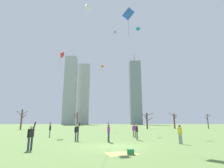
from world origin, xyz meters
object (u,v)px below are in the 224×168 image
object	(u,v)px
bare_tree_center	(174,120)
bare_tree_right_of_center	(208,121)
kite_flyer_foreground_left_blue	(91,100)
bystander_watching_nearby	(134,130)
bystander_strolling_midfield	(180,133)
bare_tree_rightmost	(77,120)
kite_flyer_foreground_right_white	(48,98)
distant_kite_drifting_left_orange	(104,72)
kite_flyer_far_back_green	(101,105)
distant_kite_low_near_trees_purple	(115,44)
distant_kite_drifting_right_teal	(140,37)
bystander_far_off_by_trees	(137,131)
bare_tree_left_of_center	(147,120)
bare_tree_far_right_edge	(22,119)
picnic_spot	(127,153)
kite_flyer_midfield_right_red	(53,109)

from	to	relation	value
bare_tree_center	bare_tree_right_of_center	bearing A→B (deg)	0.72
kite_flyer_foreground_left_blue	bystander_watching_nearby	xyz separation A→B (m)	(5.10, 4.61, -3.24)
bystander_watching_nearby	bystander_strolling_midfield	size ratio (longest dim) A/B	1.00
bystander_watching_nearby	bare_tree_right_of_center	distance (m)	40.94
bystander_watching_nearby	bare_tree_rightmost	world-z (taller)	bare_tree_rightmost
bystander_strolling_midfield	bare_tree_rightmost	bearing A→B (deg)	114.10
kite_flyer_foreground_right_white	distant_kite_drifting_left_orange	size ratio (longest dim) A/B	1.11
kite_flyer_far_back_green	bare_tree_rightmost	distance (m)	34.46
distant_kite_low_near_trees_purple	distant_kite_drifting_right_teal	xyz separation A→B (m)	(4.63, -5.29, -1.03)
bystander_strolling_midfield	distant_kite_low_near_trees_purple	bearing A→B (deg)	103.24
bystander_far_off_by_trees	bare_tree_left_of_center	bearing A→B (deg)	76.02
bystander_far_off_by_trees	bare_tree_rightmost	size ratio (longest dim) A/B	0.35
distant_kite_low_near_trees_purple	bystander_strolling_midfield	bearing A→B (deg)	-76.76
distant_kite_drifting_left_orange	bare_tree_right_of_center	distance (m)	35.28
bare_tree_right_of_center	bare_tree_center	xyz separation A→B (m)	(-10.25, -0.13, 0.12)
bare_tree_far_right_edge	bare_tree_center	size ratio (longest dim) A/B	1.09
bystander_watching_nearby	bare_tree_left_of_center	size ratio (longest dim) A/B	0.35
kite_flyer_foreground_right_white	distant_kite_low_near_trees_purple	xyz separation A→B (m)	(6.19, 22.61, 15.52)
bystander_strolling_midfield	distant_kite_drifting_left_orange	world-z (taller)	distant_kite_drifting_left_orange
picnic_spot	bare_tree_rightmost	xyz separation A→B (m)	(-9.88, 38.50, 2.43)
bare_tree_right_of_center	bare_tree_center	size ratio (longest dim) A/B	0.90
distant_kite_drifting_left_orange	kite_flyer_foreground_left_blue	bearing A→B (deg)	-91.32
bystander_far_off_by_trees	bystander_strolling_midfield	size ratio (longest dim) A/B	1.00
kite_flyer_far_back_green	picnic_spot	bearing A→B (deg)	-70.32
bare_tree_far_right_edge	bare_tree_rightmost	world-z (taller)	bare_tree_far_right_edge
bare_tree_center	picnic_spot	bearing A→B (deg)	-113.57
bare_tree_left_of_center	bare_tree_rightmost	xyz separation A→B (m)	(-19.96, -2.57, -0.05)
bystander_far_off_by_trees	bystander_strolling_midfield	world-z (taller)	same
bare_tree_left_of_center	picnic_spot	bearing A→B (deg)	-103.78
kite_flyer_foreground_right_white	bare_tree_left_of_center	bearing A→B (deg)	67.09
kite_flyer_foreground_left_blue	bare_tree_center	xyz separation A→B (m)	(21.63, 35.42, -1.62)
distant_kite_drifting_left_orange	bare_tree_far_right_edge	distance (m)	25.69
kite_flyer_foreground_left_blue	bare_tree_left_of_center	size ratio (longest dim) A/B	3.20
bare_tree_rightmost	distant_kite_drifting_left_orange	bearing A→B (deg)	-40.32
bare_tree_right_of_center	picnic_spot	bearing A→B (deg)	-123.95
kite_flyer_midfield_right_red	picnic_spot	distance (m)	16.65
bystander_strolling_midfield	bare_tree_left_of_center	distance (m)	36.54
distant_kite_drifting_left_orange	distant_kite_drifting_right_teal	size ratio (longest dim) A/B	0.80
bare_tree_center	kite_flyer_midfield_right_red	bearing A→B (deg)	-133.27
bare_tree_left_of_center	kite_flyer_midfield_right_red	bearing A→B (deg)	-124.51
bare_tree_rightmost	distant_kite_low_near_trees_purple	bearing A→B (deg)	-51.52
bystander_far_off_by_trees	distant_kite_drifting_left_orange	bearing A→B (deg)	100.22
distant_kite_low_near_trees_purple	bare_tree_center	size ratio (longest dim) A/B	4.69
kite_flyer_midfield_right_red	bare_tree_left_of_center	world-z (taller)	kite_flyer_midfield_right_red
kite_flyer_midfield_right_red	distant_kite_drifting_right_teal	bearing A→B (deg)	26.46
kite_flyer_midfield_right_red	bystander_watching_nearby	xyz separation A→B (m)	(10.91, -1.67, -2.79)
distant_kite_drifting_right_teal	picnic_spot	world-z (taller)	distant_kite_drifting_right_teal
kite_flyer_foreground_right_white	bystander_far_off_by_trees	xyz separation A→B (m)	(7.87, 5.16, -2.81)
picnic_spot	bare_tree_far_right_edge	bearing A→B (deg)	123.21
picnic_spot	bare_tree_center	xyz separation A→B (m)	(18.69, 42.84, 2.42)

